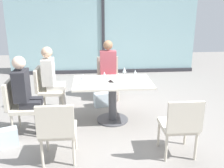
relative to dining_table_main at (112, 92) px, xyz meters
The scene contains 21 objects.
ground_plane 0.54m from the dining_table_main, ahead, with size 12.00×12.00×0.00m, color gray.
window_wall_backdrop 3.27m from the dining_table_main, 90.00° to the left, with size 5.31×0.10×2.70m.
dining_table_main is the anchor object (origin of this frame).
chair_side_end 1.52m from the dining_table_main, 168.11° to the right, with size 0.50×0.46×0.87m.
chair_near_window 1.20m from the dining_table_main, 90.00° to the left, with size 0.46×0.51×0.87m.
chair_far_left 1.29m from the dining_table_main, 158.54° to the left, with size 0.50×0.46×0.87m.
chair_front_left 1.44m from the dining_table_main, 123.92° to the right, with size 0.46×0.50×0.87m.
chair_front_right 1.44m from the dining_table_main, 56.08° to the right, with size 0.46×0.50×0.87m.
person_side_end 1.43m from the dining_table_main, 167.20° to the right, with size 0.39×0.34×1.26m.
person_near_window 1.10m from the dining_table_main, 90.00° to the left, with size 0.34×0.39×1.26m.
person_far_left 1.20m from the dining_table_main, 156.60° to the left, with size 0.39×0.34×1.26m.
wine_glass_0 0.46m from the dining_table_main, 45.83° to the left, with size 0.07×0.07×0.18m.
wine_glass_1 0.35m from the dining_table_main, 50.61° to the right, with size 0.07×0.07×0.18m.
wine_glass_2 0.51m from the dining_table_main, ahead, with size 0.07×0.07×0.18m.
wine_glass_3 0.60m from the dining_table_main, 164.49° to the right, with size 0.07×0.07×0.18m.
wine_glass_4 0.40m from the dining_table_main, 115.65° to the right, with size 0.07×0.07×0.18m.
wine_glass_5 0.35m from the dining_table_main, 165.49° to the right, with size 0.07×0.07×0.18m.
coffee_cup 0.33m from the dining_table_main, ahead, with size 0.08×0.08×0.09m, color white.
cell_phone_on_table 0.20m from the dining_table_main, behind, with size 0.07×0.14×0.01m, color black.
handbag_0 1.82m from the dining_table_main, 154.94° to the right, with size 0.30×0.16×0.28m, color silver.
handbag_1 0.79m from the dining_table_main, 103.99° to the left, with size 0.30×0.16×0.28m, color silver.
Camera 1 is at (-0.35, -4.23, 2.07)m, focal length 41.79 mm.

